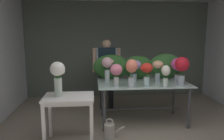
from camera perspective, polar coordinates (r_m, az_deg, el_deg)
name	(u,v)px	position (r m, az deg, el deg)	size (l,w,h in m)	color
ground_plane	(127,119)	(4.73, 3.88, -12.48)	(8.11, 8.11, 0.00)	gray
wall_back	(118,50)	(6.24, 1.47, 5.31)	(5.21, 0.12, 2.64)	slate
display_table_glass	(143,88)	(4.40, 8.02, -4.74)	(1.78, 0.98, 0.82)	silver
side_table_white	(69,102)	(3.60, -11.12, -8.28)	(0.79, 0.57, 0.78)	white
florist	(107,66)	(5.04, -1.41, 0.96)	(0.64, 0.24, 1.64)	#232328
foliage_backdrop	(138,67)	(4.68, 6.75, 0.84)	(1.89, 0.31, 0.53)	#2D6028
vase_fuchsia_freesia	(179,66)	(4.57, 16.92, 0.94)	(0.30, 0.30, 0.47)	silver
vase_peach_roses	(158,68)	(4.38, 11.83, 0.55)	(0.21, 0.21, 0.43)	silver
vase_crimson_peonies	(182,67)	(4.27, 17.67, 0.74)	(0.26, 0.26, 0.53)	silver
vase_lilac_lilies	(133,67)	(4.38, 5.60, 0.69)	(0.30, 0.30, 0.44)	silver
vase_ivory_dahlias	(166,74)	(4.05, 13.78, -1.02)	(0.16, 0.16, 0.39)	silver
vase_rosy_snapdragons	(116,72)	(3.93, 1.10, -0.56)	(0.22, 0.22, 0.42)	silver
vase_blush_anemones	(107,66)	(4.38, -1.27, 1.10)	(0.24, 0.21, 0.49)	silver
vase_scarlet_stock	(147,71)	(4.02, 9.01, -0.37)	(0.23, 0.21, 0.43)	silver
vase_coral_hydrangea	(132,70)	(3.91, 5.09, -0.04)	(0.20, 0.20, 0.50)	silver
vase_white_roses_tall	(58,76)	(3.51, -13.86, -1.41)	(0.23, 0.23, 0.55)	silver
watering_can	(110,130)	(3.89, -0.57, -15.43)	(0.35, 0.18, 0.34)	#B7B2A8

